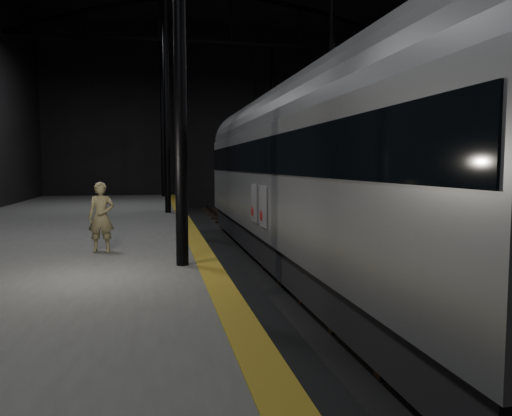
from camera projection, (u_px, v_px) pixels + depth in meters
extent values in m
plane|color=black|center=(300.00, 267.00, 15.37)|extent=(44.00, 44.00, 0.00)
cube|color=#4C4C4A|center=(41.00, 260.00, 13.85)|extent=(9.00, 43.80, 1.00)
cube|color=#9B691C|center=(194.00, 237.00, 14.64)|extent=(0.50, 43.80, 0.01)
cube|color=#3F3328|center=(278.00, 262.00, 15.21)|extent=(0.08, 43.00, 0.14)
cube|color=#3F3328|center=(323.00, 260.00, 15.50)|extent=(0.08, 43.00, 0.14)
cube|color=black|center=(300.00, 265.00, 15.36)|extent=(2.40, 42.00, 0.12)
cylinder|color=black|center=(179.00, 24.00, 10.20)|extent=(0.26, 0.26, 10.00)
cylinder|color=black|center=(506.00, 42.00, 11.70)|extent=(0.26, 0.26, 10.00)
cylinder|color=black|center=(166.00, 100.00, 21.92)|extent=(0.26, 0.26, 10.00)
cylinder|color=black|center=(331.00, 104.00, 23.42)|extent=(0.26, 0.26, 10.00)
cylinder|color=black|center=(163.00, 122.00, 33.64)|extent=(0.26, 0.26, 10.00)
cylinder|color=black|center=(272.00, 124.00, 35.13)|extent=(0.26, 0.26, 10.00)
cube|color=black|center=(231.00, 43.00, 28.18)|extent=(23.60, 0.15, 0.18)
cube|color=#A9ABB1|center=(308.00, 182.00, 14.48)|extent=(3.01, 20.74, 3.11)
cube|color=black|center=(307.00, 248.00, 14.65)|extent=(2.75, 20.33, 0.88)
cube|color=black|center=(308.00, 157.00, 14.42)|extent=(3.07, 20.43, 0.93)
cylinder|color=slate|center=(308.00, 128.00, 14.35)|extent=(2.95, 20.54, 2.95)
cube|color=black|center=(448.00, 350.00, 7.59)|extent=(1.87, 2.28, 0.36)
cube|color=black|center=(257.00, 230.00, 21.77)|extent=(1.87, 2.28, 0.36)
cube|color=silver|center=(264.00, 207.00, 13.22)|extent=(0.04, 0.78, 1.09)
cube|color=silver|center=(254.00, 203.00, 14.44)|extent=(0.04, 0.78, 1.09)
cylinder|color=#B31617|center=(261.00, 216.00, 13.42)|extent=(0.03, 0.27, 0.27)
cylinder|color=#B31617|center=(253.00, 212.00, 14.64)|extent=(0.03, 0.27, 0.27)
imported|color=#96895C|center=(101.00, 217.00, 12.19)|extent=(0.67, 0.48, 1.72)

